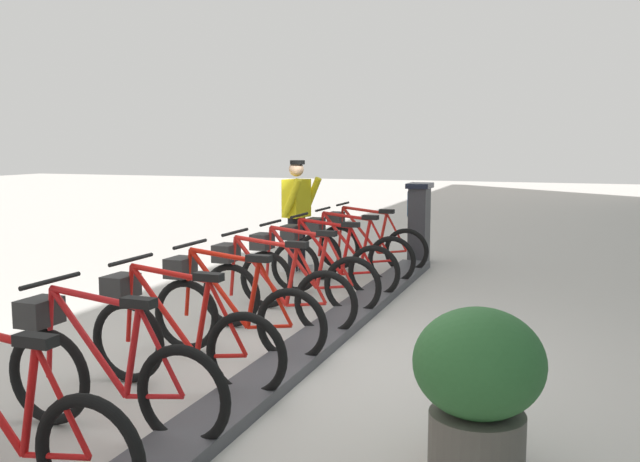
% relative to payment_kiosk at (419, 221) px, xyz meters
% --- Properties ---
extents(ground_plane, '(60.00, 60.00, 0.00)m').
position_rel_payment_kiosk_xyz_m(ground_plane, '(-0.05, 5.26, -0.67)').
color(ground_plane, beige).
extents(dock_rail_base, '(0.44, 9.71, 0.10)m').
position_rel_payment_kiosk_xyz_m(dock_rail_base, '(-0.05, 5.26, -0.62)').
color(dock_rail_base, '#47474C').
rests_on(dock_rail_base, ground).
extents(payment_kiosk, '(0.36, 0.52, 1.28)m').
position_rel_payment_kiosk_xyz_m(payment_kiosk, '(0.00, 0.00, 0.00)').
color(payment_kiosk, '#38383D').
rests_on(payment_kiosk, ground).
extents(bike_docked_0, '(1.72, 0.54, 1.02)m').
position_rel_payment_kiosk_xyz_m(bike_docked_0, '(0.57, 1.00, -0.24)').
color(bike_docked_0, black).
rests_on(bike_docked_0, ground).
extents(bike_docked_1, '(1.72, 0.54, 1.02)m').
position_rel_payment_kiosk_xyz_m(bike_docked_1, '(0.57, 1.90, -0.24)').
color(bike_docked_1, black).
rests_on(bike_docked_1, ground).
extents(bike_docked_2, '(1.72, 0.54, 1.02)m').
position_rel_payment_kiosk_xyz_m(bike_docked_2, '(0.57, 2.79, -0.24)').
color(bike_docked_2, black).
rests_on(bike_docked_2, ground).
extents(bike_docked_3, '(1.72, 0.54, 1.02)m').
position_rel_payment_kiosk_xyz_m(bike_docked_3, '(0.57, 3.68, -0.24)').
color(bike_docked_3, black).
rests_on(bike_docked_3, ground).
extents(bike_docked_4, '(1.72, 0.54, 1.02)m').
position_rel_payment_kiosk_xyz_m(bike_docked_4, '(0.57, 4.57, -0.24)').
color(bike_docked_4, black).
rests_on(bike_docked_4, ground).
extents(bike_docked_5, '(1.72, 0.54, 1.02)m').
position_rel_payment_kiosk_xyz_m(bike_docked_5, '(0.57, 5.46, -0.24)').
color(bike_docked_5, black).
rests_on(bike_docked_5, ground).
extents(bike_docked_6, '(1.72, 0.54, 1.02)m').
position_rel_payment_kiosk_xyz_m(bike_docked_6, '(0.57, 6.35, -0.24)').
color(bike_docked_6, black).
rests_on(bike_docked_6, ground).
extents(bike_docked_7, '(1.72, 0.54, 1.02)m').
position_rel_payment_kiosk_xyz_m(bike_docked_7, '(0.57, 7.24, -0.24)').
color(bike_docked_7, black).
rests_on(bike_docked_7, ground).
extents(worker_near_rack, '(0.55, 0.68, 1.66)m').
position_rel_payment_kiosk_xyz_m(worker_near_rack, '(1.54, 1.41, 0.24)').
color(worker_near_rack, white).
rests_on(worker_near_rack, ground).
extents(planter_bush, '(0.76, 0.76, 0.97)m').
position_rel_payment_kiosk_xyz_m(planter_bush, '(-1.79, 6.92, -0.12)').
color(planter_bush, '#59544C').
rests_on(planter_bush, ground).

